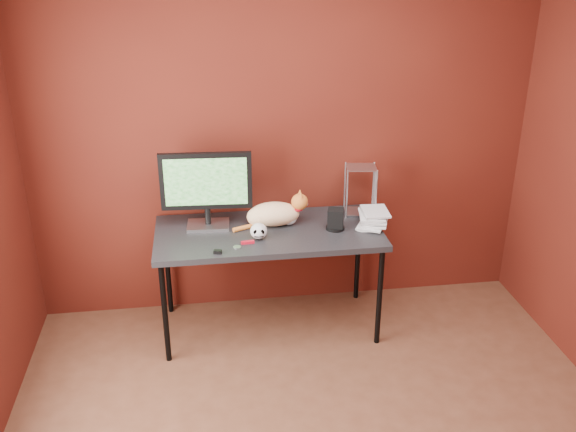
{
  "coord_description": "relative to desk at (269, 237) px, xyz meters",
  "views": [
    {
      "loc": [
        -0.57,
        -2.47,
        2.56
      ],
      "look_at": [
        -0.05,
        1.15,
        0.94
      ],
      "focal_mm": 40.0,
      "sensor_mm": 36.0,
      "label": 1
    }
  ],
  "objects": [
    {
      "name": "wire_rack",
      "position": [
        0.67,
        0.21,
        0.22
      ],
      "size": [
        0.22,
        0.19,
        0.35
      ],
      "rotation": [
        0.0,
        0.0,
        -0.14
      ],
      "color": "#B4B4B9",
      "rests_on": "desk"
    },
    {
      "name": "desk",
      "position": [
        0.0,
        0.0,
        0.0
      ],
      "size": [
        1.5,
        0.7,
        0.75
      ],
      "color": "black",
      "rests_on": "ground"
    },
    {
      "name": "washer",
      "position": [
        -0.22,
        -0.22,
        0.05
      ],
      "size": [
        0.05,
        0.05,
        0.0
      ],
      "primitive_type": "cylinder",
      "color": "#B4B4B9",
      "rests_on": "desk"
    },
    {
      "name": "skull_mug",
      "position": [
        -0.08,
        -0.12,
        0.11
      ],
      "size": [
        0.11,
        0.11,
        0.11
      ],
      "rotation": [
        0.0,
        0.0,
        -0.08
      ],
      "color": "silver",
      "rests_on": "desk"
    },
    {
      "name": "cat",
      "position": [
        0.05,
        0.08,
        0.13
      ],
      "size": [
        0.52,
        0.2,
        0.24
      ],
      "rotation": [
        0.0,
        0.0,
        -0.04
      ],
      "color": "orange",
      "rests_on": "desk"
    },
    {
      "name": "book_stack",
      "position": [
        0.63,
        0.02,
        0.62
      ],
      "size": [
        0.26,
        0.28,
        1.14
      ],
      "rotation": [
        0.0,
        0.0,
        -0.26
      ],
      "color": "beige",
      "rests_on": "desk"
    },
    {
      "name": "room",
      "position": [
        0.15,
        -1.37,
        0.75
      ],
      "size": [
        3.52,
        3.52,
        2.61
      ],
      "color": "#4F2B1B",
      "rests_on": "ground"
    },
    {
      "name": "monitor",
      "position": [
        -0.39,
        0.12,
        0.34
      ],
      "size": [
        0.6,
        0.21,
        0.52
      ],
      "rotation": [
        0.0,
        0.0,
        -0.06
      ],
      "color": "#B4B4B9",
      "rests_on": "desk"
    },
    {
      "name": "pocket_knife",
      "position": [
        -0.15,
        -0.18,
        0.06
      ],
      "size": [
        0.09,
        0.03,
        0.02
      ],
      "primitive_type": "cube",
      "rotation": [
        0.0,
        0.0,
        0.09
      ],
      "color": "#B40D20",
      "rests_on": "desk"
    },
    {
      "name": "speaker",
      "position": [
        0.44,
        -0.04,
        0.12
      ],
      "size": [
        0.13,
        0.13,
        0.14
      ],
      "rotation": [
        0.0,
        0.0,
        -0.28
      ],
      "color": "black",
      "rests_on": "desk"
    },
    {
      "name": "black_gadget",
      "position": [
        -0.35,
        -0.29,
        0.06
      ],
      "size": [
        0.05,
        0.04,
        0.02
      ],
      "primitive_type": "cube",
      "rotation": [
        0.0,
        0.0,
        -0.29
      ],
      "color": "black",
      "rests_on": "desk"
    }
  ]
}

